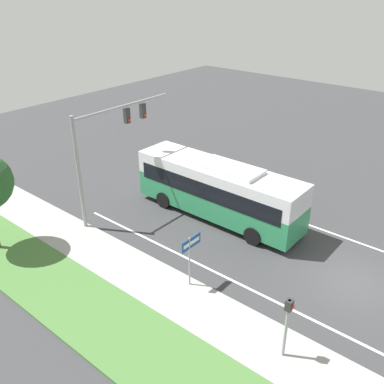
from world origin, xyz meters
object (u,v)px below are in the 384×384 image
(bus, at_px, (218,188))
(street_sign, at_px, (190,251))
(pedestrian_signal, at_px, (287,319))
(signal_gantry, at_px, (107,139))

(bus, bearing_deg, street_sign, -154.39)
(bus, bearing_deg, pedestrian_signal, -130.31)
(signal_gantry, distance_m, pedestrian_signal, 14.35)
(bus, distance_m, street_sign, 6.80)
(signal_gantry, height_order, pedestrian_signal, signal_gantry)
(bus, xyz_separation_m, pedestrian_signal, (-7.17, -8.46, -0.00))
(signal_gantry, height_order, street_sign, signal_gantry)
(signal_gantry, distance_m, street_sign, 8.94)
(signal_gantry, bearing_deg, bus, -53.56)
(signal_gantry, relative_size, pedestrian_signal, 2.56)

